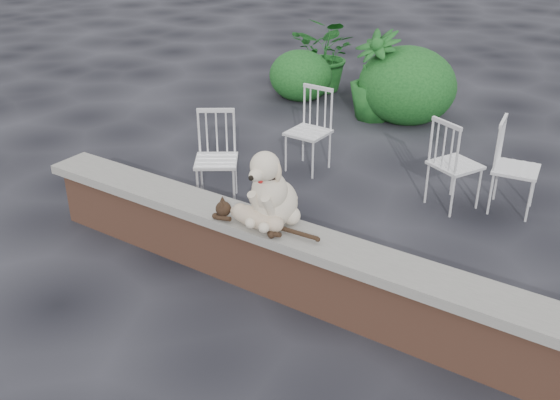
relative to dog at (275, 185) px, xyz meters
The scene contains 12 objects.
ground 1.16m from the dog, ahead, with size 60.00×60.00×0.00m, color black.
brick_wall 0.98m from the dog, ahead, with size 6.00×0.30×0.50m, color brown.
capstone 0.81m from the dog, ahead, with size 6.20×0.40×0.08m, color slate.
dog is the anchor object (origin of this frame).
cat 0.29m from the dog, 118.07° to the right, with size 1.07×0.26×0.18m, color tan, non-canonical shape.
chair_a 1.68m from the dog, 145.59° to the left, with size 0.56×0.56×0.94m, color white, non-canonical shape.
chair_b 2.38m from the dog, 114.95° to the left, with size 0.56×0.56×0.94m, color white, non-canonical shape.
chair_c 2.31m from the dog, 71.90° to the left, with size 0.56×0.56×0.94m, color white, non-canonical shape.
chair_e 2.72m from the dog, 62.62° to the left, with size 0.56×0.56×0.94m, color white, non-canonical shape.
potted_plant_a 5.44m from the dog, 115.48° to the left, with size 1.05×0.91×1.16m, color #134218.
potted_plant_b 4.30m from the dog, 105.52° to the left, with size 0.68×0.68×1.21m, color #134218.
shrubbery 4.63m from the dog, 105.58° to the left, with size 2.87×1.65×1.07m.
Camera 1 is at (1.70, -3.53, 2.97)m, focal length 40.46 mm.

